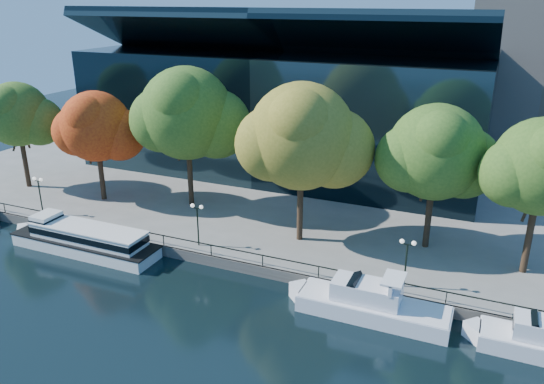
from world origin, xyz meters
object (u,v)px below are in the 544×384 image
at_px(cruiser_near, 367,302).
at_px(tree_1, 97,128).
at_px(tree_4, 437,154).
at_px(tour_boat, 81,238).
at_px(tree_2, 188,116).
at_px(tree_5, 544,169).
at_px(lamp_2, 407,252).
at_px(lamp_0, 39,187).
at_px(lamp_1, 197,215).
at_px(tree_3, 303,139).
at_px(tree_0, 18,116).

relative_size(cruiser_near, tree_1, 1.02).
bearing_deg(tree_4, tour_boat, -158.99).
bearing_deg(tour_boat, tree_1, 118.59).
xyz_separation_m(tree_2, tree_5, (33.18, -1.99, -0.99)).
bearing_deg(tour_boat, tree_4, 21.01).
distance_m(tree_1, lamp_2, 35.39).
xyz_separation_m(lamp_0, lamp_1, (18.94, 0.00, 0.00)).
xyz_separation_m(tour_boat, lamp_2, (29.26, 3.56, 2.67)).
distance_m(tree_3, tree_5, 19.35).
bearing_deg(tree_5, tree_0, -179.53).
relative_size(lamp_0, lamp_1, 1.00).
distance_m(tree_0, tree_1, 11.18).
bearing_deg(lamp_0, tree_4, 11.71).
bearing_deg(tree_2, tree_1, -167.37).
bearing_deg(tree_2, lamp_2, -18.80).
bearing_deg(cruiser_near, tree_2, 151.76).
xyz_separation_m(tree_1, tree_3, (24.04, -1.16, 1.56)).
relative_size(tree_2, lamp_0, 3.72).
distance_m(tree_1, lamp_0, 8.56).
distance_m(tree_0, lamp_1, 28.16).
bearing_deg(cruiser_near, tree_0, 167.69).
xyz_separation_m(tree_2, lamp_0, (-13.29, -8.28, -7.00)).
bearing_deg(lamp_0, tree_1, 62.31).
relative_size(tree_1, lamp_0, 3.02).
relative_size(tour_boat, lamp_0, 4.05).
distance_m(tree_4, lamp_0, 39.58).
bearing_deg(tree_2, lamp_0, -148.07).
bearing_deg(tree_3, lamp_1, -149.54).
distance_m(tour_boat, tree_4, 33.19).
height_order(tour_boat, tree_3, tree_3).
xyz_separation_m(tour_boat, cruiser_near, (27.18, -0.10, -0.20)).
bearing_deg(tree_1, cruiser_near, -16.63).
height_order(tour_boat, tree_1, tree_1).
height_order(tree_1, tree_2, tree_2).
bearing_deg(tree_1, tree_0, -179.15).
xyz_separation_m(cruiser_near, tree_2, (-22.25, 11.95, 9.86)).
bearing_deg(tree_5, lamp_1, -167.13).
bearing_deg(tour_boat, tree_2, 67.43).
distance_m(lamp_0, lamp_2, 37.63).
bearing_deg(tree_2, tree_3, -13.87).
xyz_separation_m(tree_1, tree_2, (10.14, 2.27, 1.79)).
distance_m(cruiser_near, lamp_1, 17.24).
xyz_separation_m(tree_4, lamp_1, (-19.39, -7.95, -5.80)).
bearing_deg(tree_0, tree_3, -1.61).
xyz_separation_m(tour_boat, lamp_1, (10.57, 3.56, 2.67)).
bearing_deg(lamp_1, lamp_0, 180.00).
bearing_deg(tree_5, tour_boat, -165.50).
bearing_deg(lamp_1, tree_0, 167.77).
distance_m(tree_5, lamp_2, 12.41).
bearing_deg(lamp_0, cruiser_near, -5.89).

